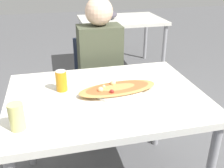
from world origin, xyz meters
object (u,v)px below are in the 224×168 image
at_px(person_seated, 100,60).
at_px(drink_glass, 17,117).
at_px(chair_far_seated, 98,80).
at_px(dining_table, 106,105).
at_px(soda_can, 61,81).
at_px(pizza_main, 118,89).

distance_m(person_seated, drink_glass, 1.05).
height_order(chair_far_seated, person_seated, person_seated).
bearing_deg(dining_table, soda_can, 155.08).
height_order(dining_table, pizza_main, pizza_main).
distance_m(soda_can, drink_glass, 0.42).
xyz_separation_m(pizza_main, drink_glass, (-0.54, -0.25, 0.05)).
xyz_separation_m(person_seated, pizza_main, (-0.02, -0.63, 0.05)).
xyz_separation_m(dining_table, person_seated, (0.10, 0.64, 0.05)).
bearing_deg(drink_glass, dining_table, 27.47).
distance_m(person_seated, pizza_main, 0.63).
bearing_deg(soda_can, chair_far_seated, 62.05).
xyz_separation_m(dining_table, chair_far_seated, (0.10, 0.75, -0.17)).
xyz_separation_m(pizza_main, soda_can, (-0.32, 0.10, 0.04)).
relative_size(person_seated, pizza_main, 2.42).
relative_size(pizza_main, drink_glass, 3.81).
bearing_deg(chair_far_seated, soda_can, 62.05).
distance_m(pizza_main, soda_can, 0.34).
distance_m(chair_far_seated, pizza_main, 0.79).
relative_size(dining_table, pizza_main, 2.29).
xyz_separation_m(chair_far_seated, pizza_main, (-0.02, -0.74, 0.27)).
xyz_separation_m(chair_far_seated, drink_glass, (-0.56, -0.99, 0.31)).
height_order(pizza_main, drink_glass, drink_glass).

